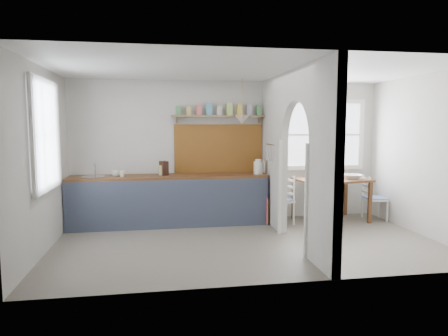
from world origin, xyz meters
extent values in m
cube|color=slate|center=(0.00, 0.00, 0.00)|extent=(5.80, 3.20, 0.01)
cube|color=#B8B6AE|center=(0.00, 0.00, 2.60)|extent=(5.80, 3.20, 0.01)
cube|color=#B8B6AE|center=(0.00, 1.60, 1.30)|extent=(5.80, 0.01, 2.60)
cube|color=#B8B6AE|center=(0.00, -1.60, 1.30)|extent=(5.80, 0.01, 2.60)
cube|color=#B8B6AE|center=(-2.90, 0.00, 1.30)|extent=(0.01, 3.20, 2.60)
cube|color=#B8B6AE|center=(2.90, 0.00, 1.30)|extent=(0.01, 3.20, 2.60)
cube|color=#B8B6AE|center=(0.70, -1.20, 1.30)|extent=(0.12, 0.80, 2.60)
cube|color=#B8B6AE|center=(0.70, 1.00, 1.30)|extent=(0.12, 1.20, 2.60)
cube|color=#B8B6AE|center=(0.70, -0.20, 2.08)|extent=(0.12, 1.20, 1.05)
cube|color=brown|center=(-1.13, 1.30, 0.88)|extent=(3.50, 0.60, 0.05)
cube|color=#3E4350|center=(-1.13, 1.01, 0.42)|extent=(3.50, 0.03, 0.85)
cube|color=black|center=(-1.13, 1.35, 0.42)|extent=(3.46, 0.45, 0.85)
cylinder|color=#B7B7B7|center=(-2.43, 1.30, 0.89)|extent=(0.40, 0.40, 0.02)
cube|color=brown|center=(-0.20, 1.58, 1.35)|extent=(1.65, 0.03, 0.90)
cube|color=olive|center=(-0.20, 1.49, 1.95)|extent=(1.75, 0.20, 0.03)
cube|color=#3D7C44|center=(-0.95, 1.49, 2.06)|extent=(0.09, 0.09, 0.18)
cube|color=#AF9849|center=(-0.76, 1.49, 2.06)|extent=(0.09, 0.09, 0.18)
cube|color=#B9514C|center=(-0.58, 1.49, 2.06)|extent=(0.09, 0.09, 0.18)
cube|color=teal|center=(-0.39, 1.49, 2.06)|extent=(0.09, 0.09, 0.18)
cube|color=beige|center=(-0.20, 1.49, 2.06)|extent=(0.09, 0.09, 0.18)
cube|color=#9FBB53|center=(-0.02, 1.49, 2.06)|extent=(0.09, 0.09, 0.18)
cube|color=gold|center=(0.17, 1.49, 2.06)|extent=(0.09, 0.09, 0.18)
cube|color=#938C9D|center=(0.35, 1.49, 2.06)|extent=(0.09, 0.09, 0.18)
cube|color=#3D7C44|center=(0.54, 1.49, 2.06)|extent=(0.09, 0.09, 0.18)
cone|color=#F4E5C9|center=(0.15, 1.15, 1.88)|extent=(0.26, 0.26, 0.16)
cylinder|color=#B7B7B7|center=(0.61, 0.90, 1.45)|extent=(0.02, 0.50, 0.02)
imported|color=white|center=(-1.94, 1.21, 0.95)|extent=(0.14, 0.14, 0.11)
imported|color=beige|center=(-2.06, 1.28, 0.95)|extent=(0.18, 0.18, 0.11)
cube|color=black|center=(-1.23, 1.32, 1.03)|extent=(0.17, 0.19, 0.25)
cylinder|color=tan|center=(-1.26, 1.33, 0.99)|extent=(0.11, 0.11, 0.18)
cube|color=#CF2072|center=(0.58, 1.00, 0.28)|extent=(0.02, 0.03, 0.49)
cube|color=#C87A2B|center=(0.58, 0.95, 0.25)|extent=(0.02, 0.03, 0.44)
imported|color=silver|center=(2.20, 1.00, 0.84)|extent=(0.44, 0.44, 0.08)
imported|color=#58945E|center=(1.74, 1.00, 0.85)|extent=(0.12, 0.12, 0.09)
cylinder|color=black|center=(1.55, 1.07, 0.81)|extent=(0.20, 0.20, 0.01)
imported|color=#533958|center=(1.83, 1.27, 0.89)|extent=(0.22, 0.22, 0.19)
camera|label=1|loc=(-1.31, -5.79, 1.79)|focal=32.00mm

